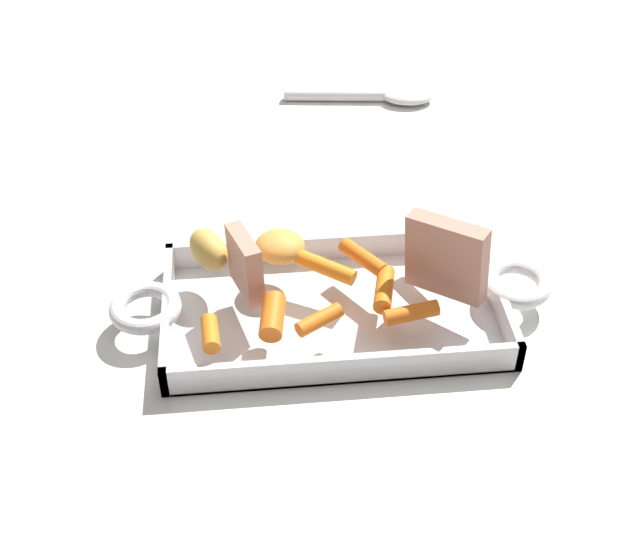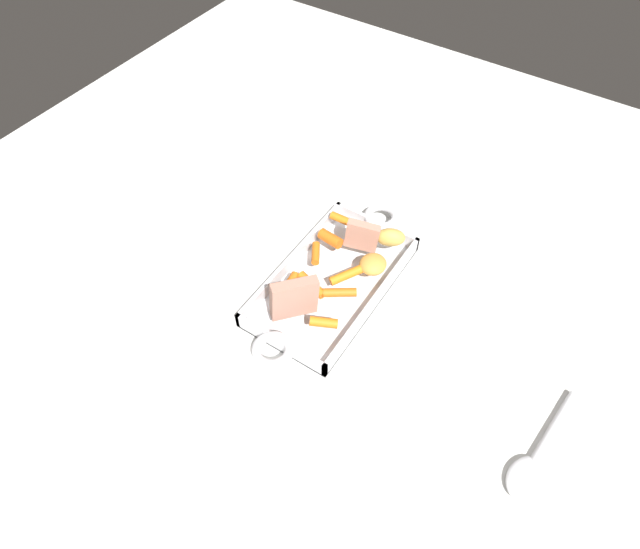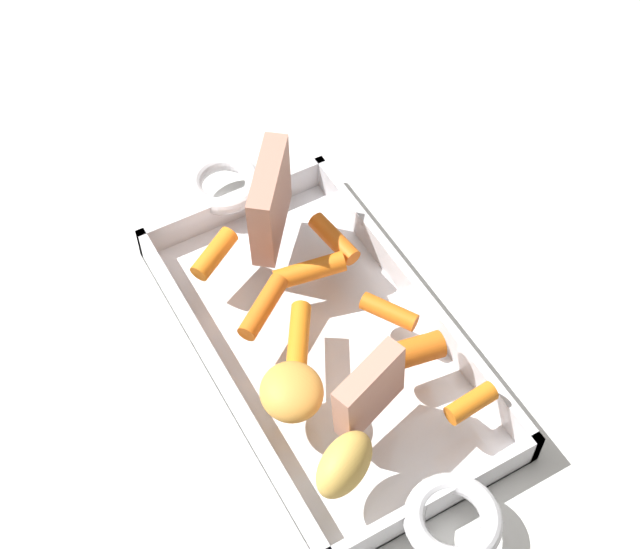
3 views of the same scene
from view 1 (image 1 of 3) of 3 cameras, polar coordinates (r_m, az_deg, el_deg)
The scene contains 15 objects.
ground_plane at distance 0.89m, azimuth 0.91°, elevation -2.76°, with size 1.83×1.83×0.00m, color silver.
roasting_dish at distance 0.89m, azimuth 0.92°, elevation -2.17°, with size 0.45×0.19×0.04m.
roast_slice_outer at distance 0.85m, azimuth -4.98°, elevation 0.69°, with size 0.02×0.06×0.06m, color tan.
roast_slice_thick at distance 0.85m, azimuth 8.38°, elevation 1.13°, with size 0.02×0.08×0.08m, color tan.
baby_carrot_northwest at distance 0.84m, azimuth 6.07°, elevation -2.54°, with size 0.02×0.02×0.05m, color orange.
baby_carrot_northeast at distance 0.83m, azimuth -3.17°, elevation -2.80°, with size 0.02×0.02×0.05m, color orange.
baby_carrot_short at distance 0.89m, azimuth 0.16°, elevation 0.57°, with size 0.02×0.02×0.07m, color orange.
baby_carrot_center_right at distance 0.86m, azimuth 4.28°, elevation -0.97°, with size 0.02×0.02×0.06m, color orange.
baby_carrot_long at distance 0.90m, azimuth 2.90°, elevation 1.11°, with size 0.02×0.02×0.06m, color orange.
baby_carrot_center_left at distance 0.83m, azimuth -0.05°, elevation -3.02°, with size 0.02×0.02×0.05m, color orange.
baby_carrot_southeast at distance 0.82m, azimuth -7.28°, elevation -3.89°, with size 0.02×0.02×0.04m, color orange.
baby_carrot_southwest at distance 0.92m, azimuth 7.18°, elevation 1.83°, with size 0.02×0.02×0.05m, color orange.
potato_halved at distance 0.90m, azimuth -2.67°, elevation 1.86°, with size 0.05×0.05×0.03m, color gold.
potato_whole at distance 0.90m, azimuth -7.40°, elevation 1.67°, with size 0.06×0.03×0.04m, color gold.
serving_spoon at distance 1.26m, azimuth 4.08°, elevation 11.78°, with size 0.22×0.06×0.02m.
Camera 1 is at (0.08, 0.65, 0.61)m, focal length 48.30 mm.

